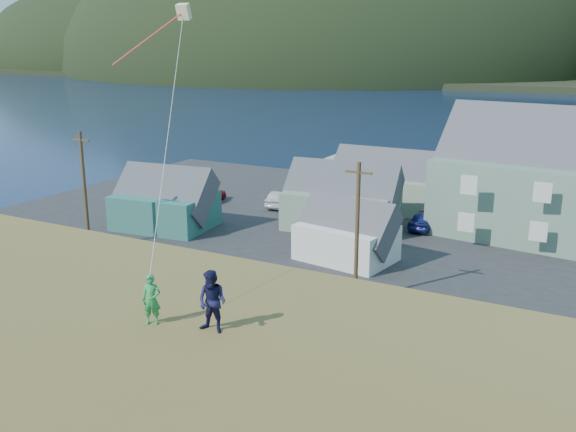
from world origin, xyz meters
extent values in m
plane|color=#0A1638|center=(0.00, 0.00, 0.00)|extent=(900.00, 900.00, 0.00)
cube|color=#4C3D19|center=(0.00, -2.00, 0.05)|extent=(110.00, 8.00, 0.10)
cube|color=#28282B|center=(0.00, 17.00, 0.06)|extent=(72.00, 36.00, 0.12)
cube|color=gray|center=(-6.00, 40.00, 0.45)|extent=(26.00, 14.00, 0.90)
ellipsoid|color=black|center=(-220.00, 280.00, 2.00)|extent=(240.00, 216.00, 108.00)
ellipsoid|color=black|center=(-120.00, 260.00, 2.00)|extent=(260.00, 234.00, 143.00)
ellipsoid|color=black|center=(-20.00, 300.00, 2.00)|extent=(200.00, 180.00, 100.00)
cube|color=#2B6560|center=(-18.91, 8.51, 1.52)|extent=(8.02, 6.35, 2.81)
cube|color=#47474C|center=(-18.91, 8.51, 3.67)|extent=(8.50, 6.24, 5.45)
cube|color=slate|center=(-6.07, 15.19, 1.66)|extent=(9.13, 6.49, 3.08)
cube|color=#47474C|center=(-6.07, 15.19, 3.97)|extent=(9.61, 6.36, 5.60)
cube|color=white|center=(-2.58, 7.98, 1.37)|extent=(6.89, 5.39, 2.51)
cube|color=#47474C|center=(-2.58, 7.98, 3.26)|extent=(7.38, 5.47, 4.48)
cube|color=gray|center=(-5.15, 23.21, 1.63)|extent=(9.45, 5.67, 3.03)
cube|color=#47474C|center=(-5.15, 23.21, 4.00)|extent=(9.95, 5.64, 5.64)
cylinder|color=#47331E|center=(-20.47, 1.50, 4.45)|extent=(0.24, 0.24, 8.66)
cylinder|color=#47331E|center=(0.77, 1.50, 4.28)|extent=(0.24, 0.24, 8.31)
imported|color=silver|center=(-9.28, 23.53, 0.84)|extent=(2.29, 5.05, 1.43)
imported|color=black|center=(-4.46, 24.21, 0.82)|extent=(1.80, 4.18, 1.41)
imported|color=#AEADB2|center=(-13.74, 18.94, 0.85)|extent=(2.09, 4.58, 1.46)
imported|color=navy|center=(0.11, 18.10, 0.90)|extent=(1.90, 4.59, 1.56)
imported|color=#366488|center=(2.32, 24.09, 0.86)|extent=(1.92, 4.59, 1.48)
imported|color=#AA141D|center=(-20.47, 17.03, 0.87)|extent=(2.32, 4.60, 1.50)
imported|color=maroon|center=(-12.35, 25.05, 0.85)|extent=(2.99, 5.51, 1.47)
imported|color=#BABABA|center=(-11.16, 19.26, 0.88)|extent=(2.93, 5.62, 1.51)
imported|color=black|center=(-6.87, 17.32, 0.86)|extent=(2.14, 5.15, 1.49)
imported|color=#278F45|center=(2.58, -18.56, 7.94)|extent=(0.64, 0.55, 1.48)
imported|color=#171740|center=(4.38, -18.16, 8.09)|extent=(0.89, 0.71, 1.77)
cube|color=beige|center=(-0.70, -12.14, 15.98)|extent=(0.51, 0.48, 0.60)
cylinder|color=#EA4A3D|center=(-1.30, -13.39, 15.08)|extent=(0.06, 0.06, 3.31)
cylinder|color=white|center=(0.94, -15.35, 12.33)|extent=(0.02, 0.02, 10.26)
camera|label=1|loc=(13.88, -31.57, 15.00)|focal=40.00mm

